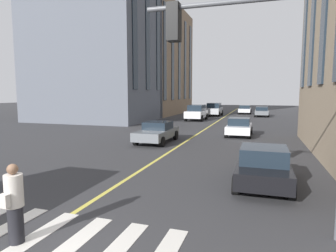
% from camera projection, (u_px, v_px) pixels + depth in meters
% --- Properties ---
extents(lane_centre_line, '(80.00, 0.16, 0.01)m').
position_uv_depth(lane_centre_line, '(201.00, 132.00, 24.18)').
color(lane_centre_line, '#D8C64C').
rests_on(lane_centre_line, ground_plane).
extents(crosswalk_marking, '(2.40, 6.45, 0.01)m').
position_uv_depth(crosswalk_marking, '(39.00, 235.00, 6.58)').
color(crosswalk_marking, silver).
rests_on(crosswalk_marking, ground_plane).
extents(car_white_parked_b, '(3.90, 1.89, 1.40)m').
position_uv_depth(car_white_parked_b, '(239.00, 127.00, 21.88)').
color(car_white_parked_b, silver).
rests_on(car_white_parked_b, ground_plane).
extents(car_black_far, '(3.90, 1.89, 1.40)m').
position_uv_depth(car_black_far, '(263.00, 166.00, 10.09)').
color(car_black_far, black).
rests_on(car_black_far, ground_plane).
extents(car_grey_trailing, '(4.40, 1.95, 1.37)m').
position_uv_depth(car_grey_trailing, '(262.00, 111.00, 40.60)').
color(car_grey_trailing, slate).
rests_on(car_grey_trailing, ground_plane).
extents(car_grey_oncoming, '(4.40, 1.95, 1.37)m').
position_uv_depth(car_grey_oncoming, '(157.00, 132.00, 19.03)').
color(car_grey_oncoming, slate).
rests_on(car_grey_oncoming, ground_plane).
extents(car_white_parked_a, '(4.40, 1.95, 1.37)m').
position_uv_depth(car_white_parked_a, '(245.00, 109.00, 45.94)').
color(car_white_parked_a, silver).
rests_on(car_white_parked_a, ground_plane).
extents(car_white_near, '(4.70, 2.14, 1.88)m').
position_uv_depth(car_white_near, '(196.00, 112.00, 34.65)').
color(car_white_near, silver).
rests_on(car_white_near, ground_plane).
extents(car_silver_mid, '(4.70, 2.14, 1.88)m').
position_uv_depth(car_silver_mid, '(214.00, 109.00, 41.52)').
color(car_silver_mid, '#B7BABF').
rests_on(car_silver_mid, ground_plane).
extents(pedestrian_near, '(0.50, 0.38, 1.76)m').
position_uv_depth(pedestrian_near, '(14.00, 204.00, 6.13)').
color(pedestrian_near, black).
rests_on(pedestrian_near, ground_plane).
extents(traffic_light_mast, '(0.36, 4.59, 5.50)m').
position_uv_depth(traffic_light_mast, '(267.00, 63.00, 6.43)').
color(traffic_light_mast, '#595B60').
rests_on(traffic_light_mast, ground_plane).
extents(building_left_near, '(10.32, 13.68, 26.06)m').
position_uv_depth(building_left_near, '(93.00, 9.00, 33.48)').
color(building_left_near, '#565B66').
rests_on(building_left_near, ground_plane).
extents(building_left_far, '(17.72, 9.61, 16.63)m').
position_uv_depth(building_left_far, '(151.00, 62.00, 45.78)').
color(building_left_far, '#846B51').
rests_on(building_left_far, ground_plane).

